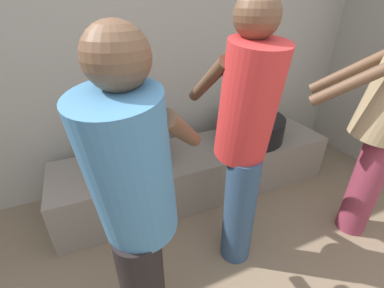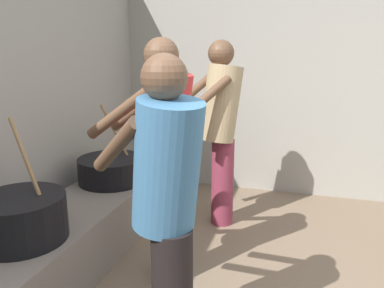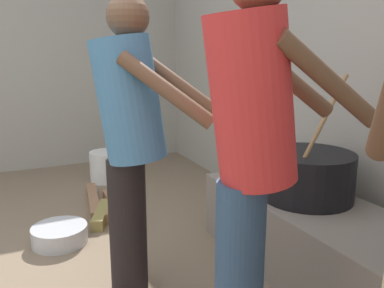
{
  "view_description": "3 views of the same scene",
  "coord_description": "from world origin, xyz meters",
  "px_view_note": "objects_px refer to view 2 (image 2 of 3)",
  "views": [
    {
      "loc": [
        -0.05,
        -0.02,
        1.58
      ],
      "look_at": [
        0.56,
        1.37,
        0.74
      ],
      "focal_mm": 24.4,
      "sensor_mm": 36.0,
      "label": 1
    },
    {
      "loc": [
        -1.46,
        0.2,
        1.55
      ],
      "look_at": [
        0.92,
        0.91,
        0.93
      ],
      "focal_mm": 35.23,
      "sensor_mm": 36.0,
      "label": 2
    },
    {
      "loc": [
        1.98,
        0.2,
        1.28
      ],
      "look_at": [
        0.5,
        0.9,
        0.9
      ],
      "focal_mm": 37.65,
      "sensor_mm": 36.0,
      "label": 3
    }
  ],
  "objects_px": {
    "cook_in_tan_shirt": "(220,123)",
    "cook_in_red_shirt": "(164,149)",
    "cooking_pot_main": "(21,218)",
    "cooking_pot_secondary": "(112,169)",
    "cook_in_blue_shirt": "(167,200)"
  },
  "relations": [
    {
      "from": "cook_in_tan_shirt",
      "to": "cook_in_red_shirt",
      "type": "relative_size",
      "value": 1.0
    },
    {
      "from": "cooking_pot_main",
      "to": "cooking_pot_secondary",
      "type": "distance_m",
      "value": 1.09
    },
    {
      "from": "cooking_pot_secondary",
      "to": "cook_in_red_shirt",
      "type": "distance_m",
      "value": 1.02
    },
    {
      "from": "cooking_pot_main",
      "to": "cook_in_red_shirt",
      "type": "xyz_separation_m",
      "value": [
        0.49,
        -0.73,
        0.36
      ]
    },
    {
      "from": "cooking_pot_secondary",
      "to": "cook_in_red_shirt",
      "type": "relative_size",
      "value": 0.41
    },
    {
      "from": "cooking_pot_main",
      "to": "cook_in_tan_shirt",
      "type": "height_order",
      "value": "cook_in_tan_shirt"
    },
    {
      "from": "cooking_pot_secondary",
      "to": "cook_in_blue_shirt",
      "type": "relative_size",
      "value": 0.43
    },
    {
      "from": "cook_in_tan_shirt",
      "to": "cook_in_blue_shirt",
      "type": "height_order",
      "value": "cook_in_tan_shirt"
    },
    {
      "from": "cooking_pot_secondary",
      "to": "cook_in_red_shirt",
      "type": "height_order",
      "value": "cook_in_red_shirt"
    },
    {
      "from": "cook_in_blue_shirt",
      "to": "cook_in_red_shirt",
      "type": "distance_m",
      "value": 0.73
    },
    {
      "from": "cook_in_red_shirt",
      "to": "cooking_pot_secondary",
      "type": "bearing_deg",
      "value": 50.06
    },
    {
      "from": "cooking_pot_main",
      "to": "cook_in_red_shirt",
      "type": "distance_m",
      "value": 0.96
    },
    {
      "from": "cooking_pot_main",
      "to": "cook_in_blue_shirt",
      "type": "height_order",
      "value": "cook_in_blue_shirt"
    },
    {
      "from": "cook_in_blue_shirt",
      "to": "cook_in_red_shirt",
      "type": "bearing_deg",
      "value": 21.82
    },
    {
      "from": "cooking_pot_secondary",
      "to": "cook_in_blue_shirt",
      "type": "xyz_separation_m",
      "value": [
        -1.28,
        -0.99,
        0.34
      ]
    }
  ]
}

